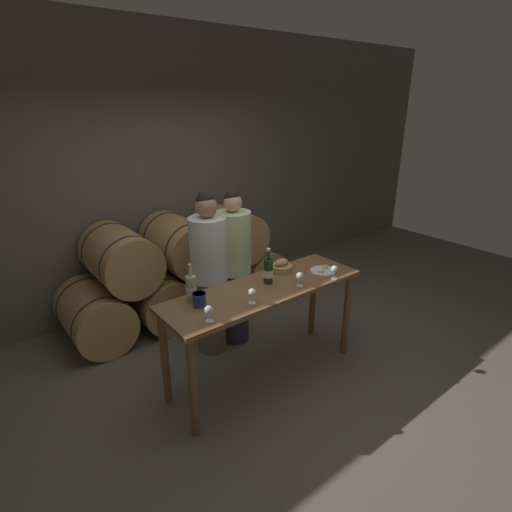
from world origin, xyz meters
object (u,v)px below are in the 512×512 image
at_px(blue_crock, 199,299).
at_px(bread_basket, 281,267).
at_px(person_right, 234,269).
at_px(cheese_plate, 323,271).
at_px(person_left, 209,275).
at_px(wine_glass_far_left, 209,310).
at_px(wine_glass_right, 334,270).
at_px(wine_bottle_red, 268,271).
at_px(wine_glass_left, 252,293).
at_px(wine_bottle_white, 191,288).
at_px(wine_glass_center, 300,277).
at_px(tasting_table, 264,301).

bearing_deg(blue_crock, bread_basket, 6.58).
relative_size(person_right, cheese_plate, 6.78).
height_order(person_left, bread_basket, person_left).
xyz_separation_m(person_right, wine_glass_far_left, (-0.82, -0.85, 0.18)).
distance_m(person_right, wine_glass_right, 1.03).
bearing_deg(cheese_plate, wine_bottle_red, 166.74).
relative_size(bread_basket, wine_glass_left, 1.55).
bearing_deg(person_left, wine_bottle_white, -133.66).
relative_size(person_right, wine_bottle_white, 5.19).
bearing_deg(person_left, wine_glass_center, -64.72).
bearing_deg(tasting_table, wine_bottle_white, 163.36).
xyz_separation_m(person_right, wine_glass_center, (0.10, -0.83, 0.18)).
xyz_separation_m(bread_basket, wine_glass_center, (-0.09, -0.33, 0.04)).
xyz_separation_m(blue_crock, cheese_plate, (1.23, -0.14, -0.05)).
xyz_separation_m(blue_crock, bread_basket, (0.94, 0.11, -0.01)).
relative_size(wine_glass_far_left, wine_glass_center, 1.00).
height_order(wine_bottle_red, blue_crock, wine_bottle_red).
bearing_deg(wine_bottle_red, wine_bottle_white, 169.21).
xyz_separation_m(bread_basket, wine_glass_left, (-0.59, -0.33, 0.04)).
height_order(person_left, wine_glass_left, person_left).
bearing_deg(wine_bottle_red, wine_glass_far_left, -162.59).
height_order(wine_bottle_red, wine_bottle_white, wine_bottle_red).
distance_m(wine_bottle_white, bread_basket, 0.94).
xyz_separation_m(wine_bottle_white, wine_glass_left, (0.34, -0.34, -0.02)).
xyz_separation_m(person_left, wine_glass_far_left, (-0.53, -0.85, 0.16)).
height_order(person_left, wine_glass_right, person_left).
bearing_deg(wine_bottle_white, wine_glass_far_left, -100.02).
bearing_deg(wine_glass_right, wine_bottle_white, 160.28).
xyz_separation_m(wine_glass_center, wine_glass_right, (0.34, -0.08, 0.00)).
distance_m(blue_crock, wine_glass_center, 0.88).
bearing_deg(wine_glass_far_left, person_right, 46.03).
bearing_deg(wine_glass_center, tasting_table, 146.97).
bearing_deg(wine_bottle_red, blue_crock, 179.11).
distance_m(person_left, wine_glass_right, 1.18).
xyz_separation_m(wine_bottle_red, wine_bottle_white, (-0.68, 0.13, -0.00)).
relative_size(wine_glass_center, wine_glass_right, 1.00).
bearing_deg(cheese_plate, wine_glass_center, -167.86).
relative_size(wine_bottle_red, cheese_plate, 1.35).
bearing_deg(cheese_plate, wine_glass_far_left, -175.46).
relative_size(wine_bottle_white, wine_glass_right, 2.47).
relative_size(blue_crock, wine_glass_far_left, 0.88).
bearing_deg(tasting_table, person_right, 76.91).
height_order(wine_bottle_red, wine_glass_far_left, wine_bottle_red).
relative_size(blue_crock, wine_glass_right, 0.88).
height_order(person_right, wine_glass_left, person_right).
xyz_separation_m(wine_bottle_white, wine_glass_right, (1.19, -0.43, -0.02)).
xyz_separation_m(wine_glass_far_left, wine_glass_right, (1.26, -0.06, 0.00)).
xyz_separation_m(tasting_table, wine_glass_left, (-0.25, -0.16, 0.22)).
xyz_separation_m(person_right, bread_basket, (0.19, -0.49, 0.14)).
height_order(wine_bottle_red, cheese_plate, wine_bottle_red).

